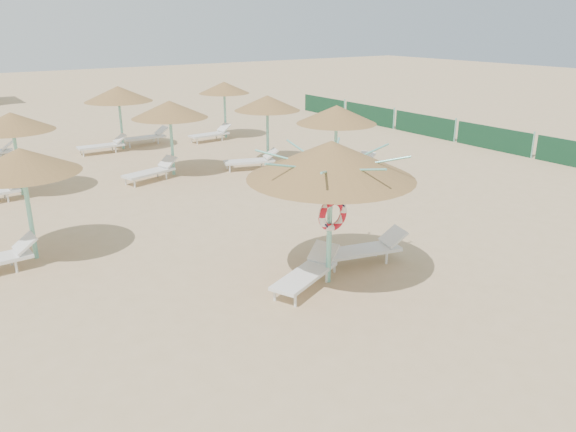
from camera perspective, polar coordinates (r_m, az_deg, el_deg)
ground at (r=12.59m, az=3.75°, el=-6.04°), size 120.00×120.00×0.00m
main_palapa at (r=11.41m, az=4.41°, el=5.66°), size 3.46×3.46×3.10m
lounger_main_a at (r=11.93m, az=2.02°, el=-5.69°), size 2.05×1.34×0.72m
lounger_main_b at (r=13.22m, az=7.96°, el=-3.27°), size 2.11×1.07×0.73m
palapa_field at (r=21.39m, az=-15.13°, el=10.37°), size 14.94×14.18×2.72m
windbreak_fence at (r=28.72m, az=13.73°, el=8.95°), size 0.08×19.84×1.10m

